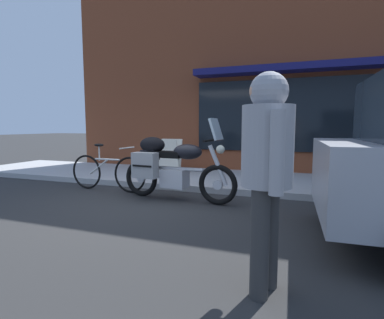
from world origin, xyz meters
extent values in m
plane|color=#2D2D2D|center=(0.00, 0.00, 0.00)|extent=(80.00, 80.00, 0.00)
torus|color=black|center=(1.23, 0.42, 0.33)|extent=(0.67, 0.15, 0.67)
cylinder|color=silver|center=(1.23, 0.42, 0.33)|extent=(0.16, 0.07, 0.16)
torus|color=black|center=(-0.26, 0.56, 0.33)|extent=(0.67, 0.15, 0.67)
cylinder|color=silver|center=(-0.26, 0.56, 0.33)|extent=(0.16, 0.07, 0.16)
cube|color=silver|center=(0.44, 0.49, 0.38)|extent=(0.47, 0.34, 0.32)
cylinder|color=silver|center=(0.49, 0.49, 0.55)|extent=(0.97, 0.15, 0.06)
ellipsoid|color=black|center=(0.69, 0.47, 0.85)|extent=(0.54, 0.33, 0.26)
cube|color=black|center=(0.27, 0.51, 0.79)|extent=(0.62, 0.29, 0.11)
cube|color=black|center=(-0.06, 0.54, 0.77)|extent=(0.30, 0.25, 0.18)
cylinder|color=silver|center=(1.23, 0.42, 0.65)|extent=(0.35, 0.10, 0.67)
cylinder|color=black|center=(1.11, 0.43, 1.05)|extent=(0.09, 0.62, 0.04)
cube|color=silver|center=(1.19, 0.42, 1.23)|extent=(0.18, 0.33, 0.35)
sphere|color=#EAEACC|center=(1.27, 0.42, 0.91)|extent=(0.14, 0.14, 0.14)
cube|color=#9E9E9E|center=(-0.03, 0.30, 0.61)|extent=(0.46, 0.24, 0.44)
cube|color=black|center=(-0.03, 0.19, 0.61)|extent=(0.37, 0.05, 0.03)
ellipsoid|color=black|center=(-0.01, 0.54, 0.95)|extent=(0.51, 0.36, 0.28)
torus|color=black|center=(-0.60, 0.73, 0.35)|extent=(0.70, 0.06, 0.70)
torus|color=black|center=(-1.64, 0.75, 0.35)|extent=(0.70, 0.06, 0.70)
cylinder|color=silver|center=(-1.12, 0.74, 0.63)|extent=(0.57, 0.05, 0.04)
cylinder|color=silver|center=(-1.33, 0.74, 0.47)|extent=(0.45, 0.05, 0.33)
cylinder|color=silver|center=(-1.31, 0.74, 0.75)|extent=(0.03, 0.03, 0.30)
ellipsoid|color=black|center=(-1.31, 0.74, 0.91)|extent=(0.22, 0.11, 0.06)
cylinder|color=silver|center=(-0.65, 0.73, 0.87)|extent=(0.04, 0.48, 0.03)
cylinder|color=black|center=(3.45, 0.33, 0.33)|extent=(0.67, 0.24, 0.66)
cylinder|color=#313131|center=(2.22, -2.09, 0.42)|extent=(0.14, 0.14, 0.84)
cylinder|color=#313131|center=(2.28, -1.89, 0.42)|extent=(0.14, 0.14, 0.84)
cylinder|color=#9E9EA3|center=(2.25, -1.99, 1.14)|extent=(0.49, 0.49, 0.60)
sphere|color=#9E9EA3|center=(2.25, -1.99, 1.54)|extent=(0.28, 0.28, 0.28)
sphere|color=tan|center=(2.19, -2.01, 1.54)|extent=(0.17, 0.17, 0.17)
cylinder|color=#9E9EA3|center=(2.34, -2.20, 1.11)|extent=(0.10, 0.10, 0.57)
cylinder|color=#9E9EA3|center=(2.16, -1.78, 1.11)|extent=(0.10, 0.10, 0.57)
cube|color=silver|center=(-0.57, 2.41, 0.55)|extent=(0.55, 0.18, 0.84)
cube|color=silver|center=(-0.57, 2.63, 0.55)|extent=(0.55, 0.18, 0.84)
camera|label=1|loc=(2.48, -4.27, 1.28)|focal=28.22mm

